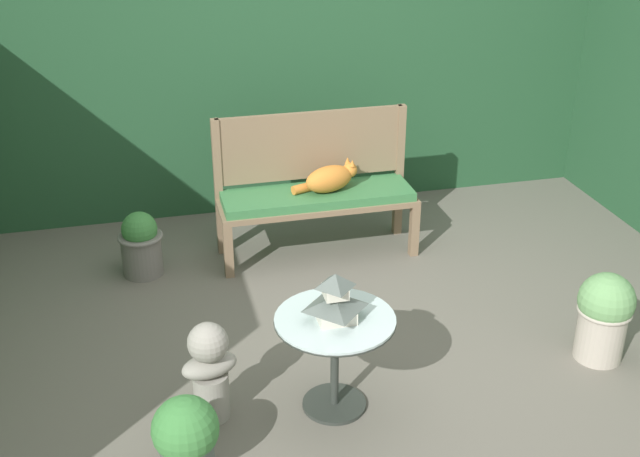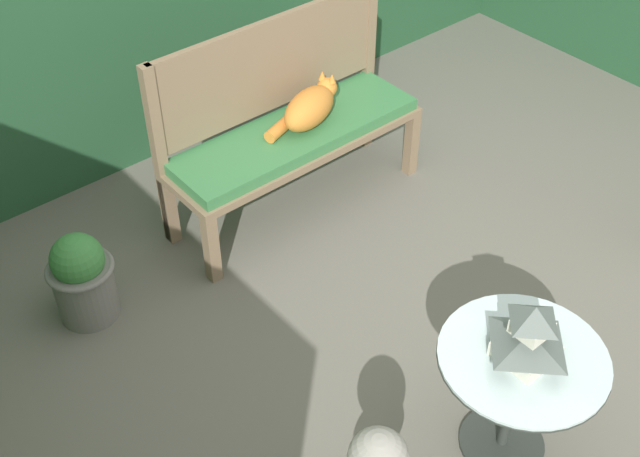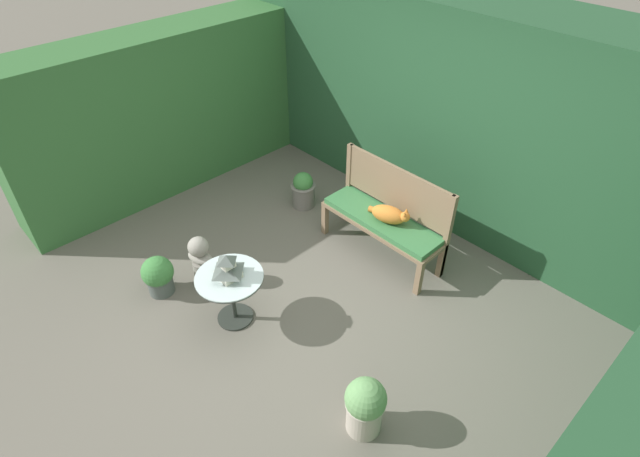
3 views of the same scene
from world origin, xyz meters
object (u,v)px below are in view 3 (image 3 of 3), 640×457
object	(u,v)px
patio_table	(231,286)
potted_plant_hedge_corner	(365,406)
garden_bench	(382,223)
cat	(389,214)
potted_plant_table_far	(303,190)
potted_plant_path_edge	(158,275)
garden_bust	(201,259)
pagoda_birdhouse	(228,268)

from	to	relation	value
patio_table	potted_plant_hedge_corner	xyz separation A→B (m)	(1.60, 0.07, -0.14)
garden_bench	patio_table	distance (m)	1.74
cat	potted_plant_hedge_corner	xyz separation A→B (m)	(1.19, -1.64, -0.29)
garden_bench	potted_plant_table_far	xyz separation A→B (m)	(-1.24, -0.00, -0.19)
potted_plant_path_edge	patio_table	bearing A→B (deg)	22.25
cat	potted_plant_hedge_corner	size ratio (longest dim) A/B	0.90
cat	garden_bench	bearing A→B (deg)	159.32
garden_bust	cat	bearing A→B (deg)	42.55
garden_bench	potted_plant_path_edge	bearing A→B (deg)	-118.86
cat	patio_table	bearing A→B (deg)	-122.36
cat	patio_table	size ratio (longest dim) A/B	0.78
patio_table	cat	bearing A→B (deg)	76.46
garden_bench	garden_bust	xyz separation A→B (m)	(-0.96, -1.64, -0.11)
patio_table	potted_plant_hedge_corner	bearing A→B (deg)	2.37
patio_table	garden_bust	world-z (taller)	garden_bust
garden_bench	pagoda_birdhouse	world-z (taller)	pagoda_birdhouse
cat	pagoda_birdhouse	size ratio (longest dim) A/B	1.91
garden_bench	potted_plant_table_far	bearing A→B (deg)	-179.89
patio_table	pagoda_birdhouse	world-z (taller)	pagoda_birdhouse
cat	patio_table	distance (m)	1.76
garden_bust	potted_plant_table_far	world-z (taller)	garden_bust
garden_bench	potted_plant_table_far	distance (m)	1.25
potted_plant_hedge_corner	pagoda_birdhouse	bearing A→B (deg)	-177.63
cat	pagoda_birdhouse	xyz separation A→B (m)	(-0.41, -1.71, 0.08)
potted_plant_table_far	pagoda_birdhouse	bearing A→B (deg)	-61.76
potted_plant_hedge_corner	garden_bust	bearing A→B (deg)	179.85
pagoda_birdhouse	garden_bust	xyz separation A→B (m)	(-0.64, 0.07, -0.36)
pagoda_birdhouse	potted_plant_path_edge	distance (m)	0.97
garden_bust	potted_plant_table_far	size ratio (longest dim) A/B	1.22
garden_bench	patio_table	world-z (taller)	patio_table
potted_plant_path_edge	potted_plant_table_far	bearing A→B (deg)	93.32
pagoda_birdhouse	garden_bust	bearing A→B (deg)	173.55
cat	pagoda_birdhouse	distance (m)	1.76
patio_table	potted_plant_table_far	distance (m)	1.95
potted_plant_table_far	potted_plant_hedge_corner	xyz separation A→B (m)	(2.52, -1.64, 0.06)
patio_table	garden_bust	xyz separation A→B (m)	(-0.64, 0.07, -0.13)
garden_bench	potted_plant_hedge_corner	world-z (taller)	potted_plant_hedge_corner
pagoda_birdhouse	potted_plant_hedge_corner	xyz separation A→B (m)	(1.60, 0.07, -0.37)
garden_bench	potted_plant_path_edge	distance (m)	2.33
garden_bust	potted_plant_path_edge	size ratio (longest dim) A/B	1.31
patio_table	pagoda_birdhouse	xyz separation A→B (m)	(0.00, 0.00, 0.23)
potted_plant_path_edge	cat	bearing A→B (deg)	59.24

